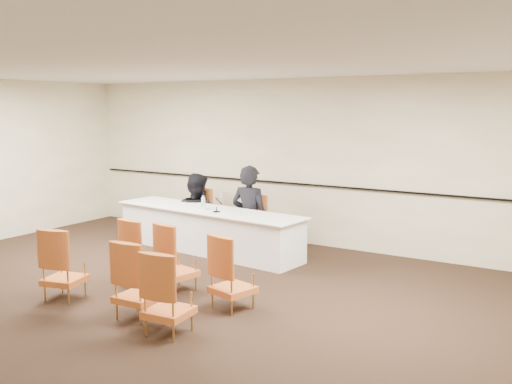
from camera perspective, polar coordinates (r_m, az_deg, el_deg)
floor at (r=7.41m, az=-9.74°, el=-11.18°), size 10.00×10.00×0.00m
ceiling at (r=7.01m, az=-10.36°, el=12.61°), size 10.00×10.00×0.00m
wall_back at (r=10.36m, az=4.89°, el=3.00°), size 10.00×0.04×3.00m
wall_rail at (r=10.37m, az=4.76°, el=0.78°), size 9.80×0.04×0.03m
panel_table at (r=9.94m, az=-4.85°, el=-3.82°), size 3.78×1.22×0.74m
panelist_main at (r=10.01m, az=-0.63°, el=-2.78°), size 0.72×0.50×1.92m
panelist_main_chair at (r=10.02m, az=-0.63°, el=-3.09°), size 0.55×0.55×0.95m
panelist_second at (r=10.87m, az=-5.98°, el=-2.90°), size 0.93×0.75×1.83m
panelist_second_chair at (r=10.84m, az=-5.99°, el=-2.25°), size 0.55×0.55×0.95m
papers at (r=9.55m, az=-3.39°, el=-2.00°), size 0.32×0.25×0.00m
microphone at (r=9.51m, az=-3.97°, el=-1.16°), size 0.13×0.22×0.30m
water_bottle at (r=9.86m, az=-5.29°, el=-1.03°), size 0.09×0.09×0.23m
drinking_glass at (r=9.76m, az=-5.18°, el=-1.52°), size 0.08×0.08×0.10m
coffee_cup at (r=9.24m, az=-1.69°, el=-1.99°), size 0.09×0.09×0.11m
aud_chair_front_left at (r=8.20m, az=-11.40°, el=-5.84°), size 0.55×0.55×0.95m
aud_chair_front_mid at (r=7.82m, az=-7.95°, el=-6.45°), size 0.58×0.58×0.95m
aud_chair_front_right at (r=7.08m, az=-2.34°, el=-7.96°), size 0.61×0.61×0.95m
aud_chair_back_left at (r=7.87m, az=-18.65°, el=-6.73°), size 0.61×0.61×0.95m
aud_chair_back_mid at (r=6.93m, az=-11.72°, el=-8.50°), size 0.53×0.53×0.95m
aud_chair_back_right at (r=6.39m, az=-8.74°, el=-9.87°), size 0.55×0.55×0.95m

